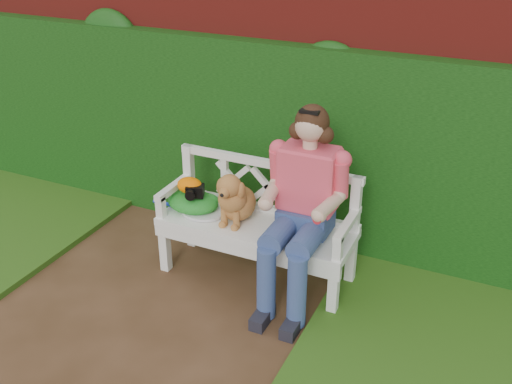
% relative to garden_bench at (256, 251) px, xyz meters
% --- Properties ---
extents(ground, '(60.00, 60.00, 0.00)m').
position_rel_garden_bench_xyz_m(ground, '(-0.50, -1.01, -0.24)').
color(ground, '#3D2715').
extents(brick_wall, '(10.00, 0.30, 2.20)m').
position_rel_garden_bench_xyz_m(brick_wall, '(-0.50, 0.89, 0.86)').
color(brick_wall, maroon).
rests_on(brick_wall, ground).
extents(ivy_hedge, '(10.00, 0.18, 1.70)m').
position_rel_garden_bench_xyz_m(ivy_hedge, '(-0.50, 0.67, 0.61)').
color(ivy_hedge, '#1F5A17').
rests_on(ivy_hedge, ground).
extents(grass_right, '(2.60, 2.00, 0.05)m').
position_rel_garden_bench_xyz_m(grass_right, '(1.90, -0.11, -0.21)').
color(grass_right, '#1F3B15').
rests_on(grass_right, ground).
extents(garden_bench, '(1.64, 0.78, 0.48)m').
position_rel_garden_bench_xyz_m(garden_bench, '(0.00, 0.00, 0.00)').
color(garden_bench, white).
rests_on(garden_bench, ground).
extents(seated_woman, '(0.69, 0.88, 1.47)m').
position_rel_garden_bench_xyz_m(seated_woman, '(0.39, -0.02, 0.49)').
color(seated_woman, '#F94166').
rests_on(seated_woman, ground).
extents(dog, '(0.29, 0.39, 0.43)m').
position_rel_garden_bench_xyz_m(dog, '(-0.16, -0.01, 0.46)').
color(dog, '#A0592C').
rests_on(dog, garden_bench).
extents(tennis_racket, '(0.70, 0.40, 0.03)m').
position_rel_garden_bench_xyz_m(tennis_racket, '(-0.47, -0.04, 0.26)').
color(tennis_racket, white).
rests_on(tennis_racket, garden_bench).
extents(green_bag, '(0.49, 0.43, 0.14)m').
position_rel_garden_bench_xyz_m(green_bag, '(-0.54, -0.00, 0.31)').
color(green_bag, green).
rests_on(green_bag, garden_bench).
extents(camera_item, '(0.16, 0.14, 0.09)m').
position_rel_garden_bench_xyz_m(camera_item, '(-0.51, -0.03, 0.43)').
color(camera_item, black).
rests_on(camera_item, green_bag).
extents(baseball_glove, '(0.25, 0.22, 0.13)m').
position_rel_garden_bench_xyz_m(baseball_glove, '(-0.57, -0.00, 0.45)').
color(baseball_glove, '#F36900').
rests_on(baseball_glove, green_bag).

